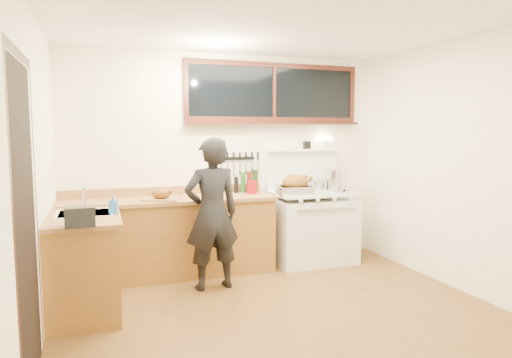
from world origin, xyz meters
name	(u,v)px	position (x,y,z in m)	size (l,w,h in m)	color
ground_plane	(281,313)	(0.00, 0.00, -0.01)	(4.00, 3.50, 0.02)	brown
room_shell	(282,132)	(0.00, 0.00, 1.65)	(4.10, 3.60, 2.65)	white
counter_back	(169,236)	(-0.80, 1.45, 0.45)	(2.44, 0.64, 1.00)	brown
counter_left	(84,264)	(-1.70, 0.62, 0.45)	(0.64, 1.09, 0.90)	brown
sink_unit	(85,220)	(-1.68, 0.70, 0.85)	(0.50, 0.45, 0.37)	white
vintage_stove	(312,225)	(1.00, 1.41, 0.47)	(1.02, 0.74, 1.60)	white
back_window	(274,99)	(0.60, 1.72, 2.06)	(2.32, 0.13, 0.77)	black
left_doorway	(27,221)	(-1.99, -0.55, 1.09)	(0.02, 1.04, 2.17)	black
knife_strip	(238,159)	(0.12, 1.73, 1.31)	(0.52, 0.03, 0.28)	black
man	(212,214)	(-0.44, 0.85, 0.80)	(0.61, 0.43, 1.60)	black
soap_bottle	(113,205)	(-1.43, 0.61, 0.99)	(0.08, 0.08, 0.18)	blue
toaster	(80,217)	(-1.70, 0.12, 0.98)	(0.24, 0.17, 0.16)	black
cutting_board	(161,195)	(-0.90, 1.32, 0.95)	(0.46, 0.41, 0.14)	olive
roast_turkey	(295,186)	(0.70, 1.28, 1.00)	(0.46, 0.35, 0.24)	silver
stockpot	(337,180)	(1.39, 1.48, 1.03)	(0.32, 0.32, 0.27)	silver
saucepan	(318,185)	(1.15, 1.56, 0.96)	(0.21, 0.30, 0.12)	silver
pot_lid	(344,191)	(1.35, 1.22, 0.91)	(0.29, 0.29, 0.04)	silver
coffee_tin	(252,187)	(0.22, 1.49, 0.98)	(0.11, 0.09, 0.16)	maroon
pitcher	(215,187)	(-0.21, 1.61, 0.98)	(0.10, 0.10, 0.16)	white
bottle_cluster	(245,183)	(0.18, 1.63, 1.02)	(0.40, 0.07, 0.28)	black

